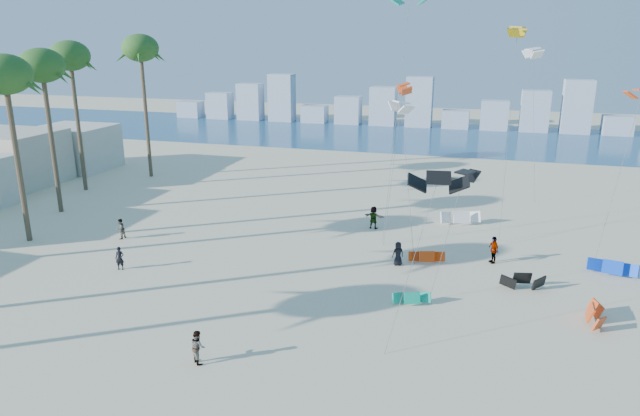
# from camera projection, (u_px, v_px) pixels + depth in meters

# --- Properties ---
(ground) EXTENTS (220.00, 220.00, 0.00)m
(ground) POSITION_uv_depth(u_px,v_px,m) (142.00, 414.00, 23.63)
(ground) COLOR beige
(ground) RESTS_ON ground
(ocean) EXTENTS (220.00, 220.00, 0.00)m
(ocean) POSITION_uv_depth(u_px,v_px,m) (401.00, 135.00, 89.86)
(ocean) COLOR navy
(ocean) RESTS_ON ground
(kitesurfer_near) EXTENTS (0.66, 0.53, 1.58)m
(kitesurfer_near) POSITION_uv_depth(u_px,v_px,m) (120.00, 258.00, 38.05)
(kitesurfer_near) COLOR black
(kitesurfer_near) RESTS_ON ground
(kitesurfer_mid) EXTENTS (1.01, 0.99, 1.64)m
(kitesurfer_mid) POSITION_uv_depth(u_px,v_px,m) (198.00, 347.00, 27.17)
(kitesurfer_mid) COLOR gray
(kitesurfer_mid) RESTS_ON ground
(kitesurfers_far) EXTENTS (39.07, 18.25, 1.89)m
(kitesurfers_far) POSITION_uv_depth(u_px,v_px,m) (432.00, 254.00, 38.63)
(kitesurfers_far) COLOR black
(kitesurfers_far) RESTS_ON ground
(grounded_kites) EXTENTS (14.87, 17.89, 1.09)m
(grounded_kites) POSITION_uv_depth(u_px,v_px,m) (508.00, 260.00, 38.60)
(grounded_kites) COLOR #0C9677
(grounded_kites) RESTS_ON ground
(flying_kites) EXTENTS (26.69, 34.49, 18.69)m
(flying_kites) POSITION_uv_depth(u_px,v_px,m) (507.00, 84.00, 39.00)
(flying_kites) COLOR black
(flying_kites) RESTS_ON ground
(distant_skyline) EXTENTS (85.00, 3.00, 8.40)m
(distant_skyline) POSITION_uv_depth(u_px,v_px,m) (404.00, 108.00, 98.49)
(distant_skyline) COLOR #9EADBF
(distant_skyline) RESTS_ON ground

